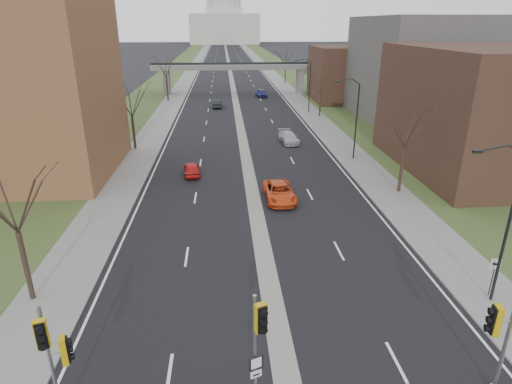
{
  "coord_description": "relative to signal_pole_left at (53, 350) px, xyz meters",
  "views": [
    {
      "loc": [
        -2.36,
        -12.37,
        14.05
      ],
      "look_at": [
        -0.48,
        12.32,
        4.24
      ],
      "focal_mm": 30.0,
      "sensor_mm": 36.0,
      "label": 1
    }
  ],
  "objects": [
    {
      "name": "tree_left_c",
      "position": [
        -4.41,
        71.93,
        3.7
      ],
      "size": [
        7.65,
        7.65,
        9.99
      ],
      "color": "#382B21",
      "rests_on": "sidewalk_left"
    },
    {
      "name": "tree_right_a",
      "position": [
        21.59,
        21.93,
        3.29
      ],
      "size": [
        7.2,
        7.2,
        9.4
      ],
      "color": "#382B21",
      "rests_on": "sidewalk_right"
    },
    {
      "name": "signal_pole_right",
      "position": [
        16.72,
        -0.06,
        0.46
      ],
      "size": [
        0.98,
        1.18,
        5.81
      ],
      "rotation": [
        0.0,
        0.0,
        -0.17
      ],
      "color": "gray",
      "rests_on": "ground"
    },
    {
      "name": "median_strip",
      "position": [
        8.59,
        149.93,
        -3.35
      ],
      "size": [
        1.2,
        600.0,
        0.02
      ],
      "primitive_type": "cube",
      "color": "gray",
      "rests_on": "ground"
    },
    {
      "name": "tree_left_b",
      "position": [
        -4.41,
        37.93,
        2.88
      ],
      "size": [
        6.75,
        6.75,
        8.81
      ],
      "color": "#382B21",
      "rests_on": "sidewalk_left"
    },
    {
      "name": "car_right_far",
      "position": [
        13.97,
        75.47,
        -2.58
      ],
      "size": [
        2.34,
        4.67,
        1.53
      ],
      "primitive_type": "imported",
      "rotation": [
        0.0,
        0.0,
        0.12
      ],
      "color": "navy",
      "rests_on": "ground"
    },
    {
      "name": "tree_left_a",
      "position": [
        -4.41,
        7.93,
        3.29
      ],
      "size": [
        7.2,
        7.2,
        9.4
      ],
      "color": "#382B21",
      "rests_on": "sidewalk_left"
    },
    {
      "name": "grass_verge_right",
      "position": [
        26.59,
        149.93,
        -3.3
      ],
      "size": [
        8.0,
        600.0,
        0.1
      ],
      "primitive_type": "cube",
      "color": "#304720",
      "rests_on": "ground"
    },
    {
      "name": "tree_right_b",
      "position": [
        21.59,
        54.93,
        2.47
      ],
      "size": [
        6.3,
        6.3,
        8.22
      ],
      "color": "#382B21",
      "rests_on": "sidewalk_right"
    },
    {
      "name": "speed_limit_sign",
      "position": [
        20.49,
        6.31,
        -1.66
      ],
      "size": [
        0.48,
        0.17,
        2.29
      ],
      "rotation": [
        0.0,
        0.0,
        -0.3
      ],
      "color": "black",
      "rests_on": "sidewalk_right"
    },
    {
      "name": "car_right_mid",
      "position": [
        14.27,
        39.44,
        -2.66
      ],
      "size": [
        2.47,
        4.92,
        1.37
      ],
      "primitive_type": "imported",
      "rotation": [
        0.0,
        0.0,
        0.12
      ],
      "color": "#AEAEB6",
      "rests_on": "ground"
    },
    {
      "name": "commercial_block_far",
      "position": [
        30.59,
        69.93,
        1.65
      ],
      "size": [
        14.0,
        14.0,
        10.0
      ],
      "primitive_type": "cube",
      "color": "#452C20",
      "rests_on": "ground"
    },
    {
      "name": "pedestrian_bridge",
      "position": [
        8.59,
        79.93,
        1.5
      ],
      "size": [
        34.0,
        3.0,
        6.45
      ],
      "color": "slate",
      "rests_on": "ground"
    },
    {
      "name": "capitol",
      "position": [
        8.59,
        319.93,
        15.25
      ],
      "size": [
        48.0,
        42.0,
        55.75
      ],
      "color": "beige",
      "rests_on": "ground"
    },
    {
      "name": "signal_pole_left",
      "position": [
        0.0,
        0.0,
        0.0
      ],
      "size": [
        0.86,
        1.13,
        5.11
      ],
      "rotation": [
        0.0,
        0.0,
        0.31
      ],
      "color": "gray",
      "rests_on": "ground"
    },
    {
      "name": "grass_verge_left",
      "position": [
        -9.41,
        149.93,
        -3.3
      ],
      "size": [
        8.0,
        600.0,
        0.1
      ],
      "primitive_type": "cube",
      "color": "#304720",
      "rests_on": "ground"
    },
    {
      "name": "car_right_near",
      "position": [
        10.76,
        20.98,
        -2.62
      ],
      "size": [
        2.59,
        5.3,
        1.45
      ],
      "primitive_type": "imported",
      "rotation": [
        0.0,
        0.0,
        0.04
      ],
      "color": "#D84617",
      "rests_on": "ground"
    },
    {
      "name": "streetlight_near",
      "position": [
        19.57,
        5.93,
        3.61
      ],
      "size": [
        2.61,
        0.2,
        8.7
      ],
      "color": "black",
      "rests_on": "sidewalk_right"
    },
    {
      "name": "streetlight_mid",
      "position": [
        19.57,
        31.93,
        3.61
      ],
      "size": [
        2.61,
        0.2,
        8.7
      ],
      "color": "black",
      "rests_on": "sidewalk_right"
    },
    {
      "name": "signal_pole_median",
      "position": [
        7.23,
        -0.23,
        0.28
      ],
      "size": [
        0.73,
        0.87,
        5.21
      ],
      "rotation": [
        0.0,
        0.0,
        0.36
      ],
      "color": "gray",
      "rests_on": "ground"
    },
    {
      "name": "car_left_near",
      "position": [
        2.94,
        28.02,
        -2.69
      ],
      "size": [
        1.93,
        3.98,
        1.31
      ],
      "primitive_type": "imported",
      "rotation": [
        0.0,
        0.0,
        3.24
      ],
      "color": "red",
      "rests_on": "ground"
    },
    {
      "name": "sidewalk_right",
      "position": [
        20.59,
        149.93,
        -3.29
      ],
      "size": [
        4.0,
        600.0,
        0.12
      ],
      "primitive_type": "cube",
      "color": "gray",
      "rests_on": "ground"
    },
    {
      "name": "road_surface",
      "position": [
        8.59,
        149.93,
        -3.34
      ],
      "size": [
        20.0,
        600.0,
        0.01
      ],
      "primitive_type": "cube",
      "color": "black",
      "rests_on": "ground"
    },
    {
      "name": "car_left_far",
      "position": [
        5.15,
        64.24,
        -2.65
      ],
      "size": [
        1.62,
        4.27,
        1.39
      ],
      "primitive_type": "imported",
      "rotation": [
        0.0,
        0.0,
        3.11
      ],
      "color": "black",
      "rests_on": "ground"
    },
    {
      "name": "tree_right_c",
      "position": [
        21.59,
        94.93,
        3.7
      ],
      "size": [
        7.65,
        7.65,
        9.99
      ],
      "color": "#382B21",
      "rests_on": "sidewalk_right"
    },
    {
      "name": "commercial_block_near",
      "position": [
        32.59,
        27.93,
        2.65
      ],
      "size": [
        16.0,
        20.0,
        12.0
      ],
      "primitive_type": "cube",
      "color": "#452C20",
      "rests_on": "ground"
    },
    {
      "name": "commercial_block_mid",
      "position": [
        36.59,
        51.93,
        4.15
      ],
      "size": [
        18.0,
        22.0,
        15.0
      ],
      "primitive_type": "cube",
      "color": "#575450",
      "rests_on": "ground"
    },
    {
      "name": "sidewalk_left",
      "position": [
        -3.41,
        149.93,
        -3.29
      ],
      "size": [
        4.0,
        600.0,
        0.12
      ],
      "primitive_type": "cube",
      "color": "gray",
      "rests_on": "ground"
    },
    {
      "name": "streetlight_far",
      "position": [
        19.57,
        57.93,
        3.61
      ],
      "size": [
        2.61,
        0.2,
        8.7
      ],
      "color": "black",
      "rests_on": "sidewalk_right"
    }
  ]
}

